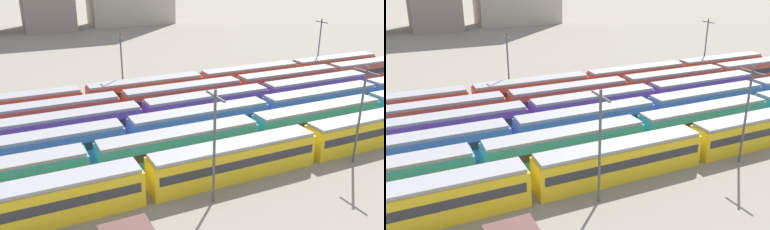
% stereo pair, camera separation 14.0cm
% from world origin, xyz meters
% --- Properties ---
extents(ground_plane, '(600.00, 600.00, 0.00)m').
position_xyz_m(ground_plane, '(0.00, 13.00, 0.00)').
color(ground_plane, gray).
extents(train_track_0, '(55.80, 3.06, 3.75)m').
position_xyz_m(train_track_0, '(16.57, 0.00, 1.90)').
color(train_track_0, yellow).
rests_on(train_track_0, ground_plane).
extents(train_track_1, '(93.60, 3.06, 3.75)m').
position_xyz_m(train_track_1, '(31.78, 5.20, 1.90)').
color(train_track_1, teal).
rests_on(train_track_1, ground_plane).
extents(train_track_2, '(93.60, 3.06, 3.75)m').
position_xyz_m(train_track_2, '(36.78, 10.40, 1.90)').
color(train_track_2, '#4C70BC').
rests_on(train_track_2, ground_plane).
extents(train_track_3, '(55.80, 3.06, 3.75)m').
position_xyz_m(train_track_3, '(21.53, 15.60, 1.90)').
color(train_track_3, '#6B429E').
rests_on(train_track_3, ground_plane).
extents(train_track_4, '(93.60, 3.06, 3.75)m').
position_xyz_m(train_track_4, '(39.06, 20.80, 1.90)').
color(train_track_4, '#BC4C38').
rests_on(train_track_4, ground_plane).
extents(train_track_5, '(74.70, 3.06, 3.75)m').
position_xyz_m(train_track_5, '(25.61, 26.00, 1.90)').
color(train_track_5, '#BC4C38').
rests_on(train_track_5, ground_plane).
extents(catenary_pole_0, '(0.24, 3.20, 10.75)m').
position_xyz_m(catenary_pole_0, '(30.08, -2.71, 5.93)').
color(catenary_pole_0, '#4C4C51').
rests_on(catenary_pole_0, ground_plane).
extents(catenary_pole_1, '(0.24, 3.20, 10.47)m').
position_xyz_m(catenary_pole_1, '(52.55, 29.12, 5.79)').
color(catenary_pole_1, '#4C4C51').
rests_on(catenary_pole_1, ground_plane).
extents(catenary_pole_2, '(0.24, 3.20, 10.70)m').
position_xyz_m(catenary_pole_2, '(12.50, -3.22, 5.91)').
color(catenary_pole_2, '#4C4C51').
rests_on(catenary_pole_2, ground_plane).
extents(catenary_pole_3, '(0.24, 3.20, 10.52)m').
position_xyz_m(catenary_pole_3, '(13.30, 28.72, 5.81)').
color(catenary_pole_3, '#4C4C51').
rests_on(catenary_pole_3, ground_plane).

